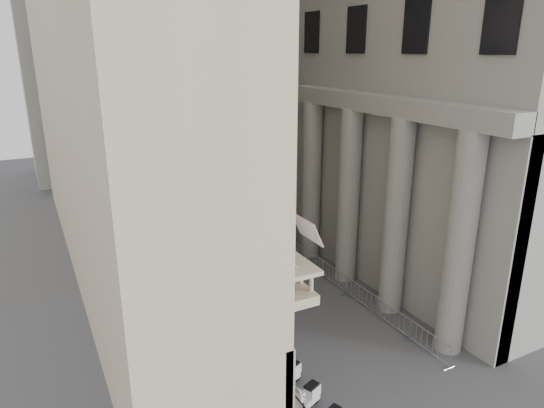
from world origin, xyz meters
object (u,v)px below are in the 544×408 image
(pedestrian_b, at_px, (190,185))
(security_tent, at_px, (168,185))
(info_kiosk, at_px, (162,235))
(pedestrian_a, at_px, (257,234))
(street_lamp, at_px, (189,192))

(pedestrian_b, bearing_deg, security_tent, 81.82)
(info_kiosk, bearing_deg, security_tent, 87.86)
(info_kiosk, bearing_deg, pedestrian_a, -8.38)
(security_tent, bearing_deg, info_kiosk, -109.98)
(street_lamp, height_order, info_kiosk, street_lamp)
(pedestrian_b, bearing_deg, street_lamp, 98.06)
(pedestrian_a, distance_m, pedestrian_b, 14.47)
(street_lamp, bearing_deg, pedestrian_b, 79.33)
(security_tent, xyz_separation_m, street_lamp, (-1.98, -12.08, 2.87))
(street_lamp, bearing_deg, info_kiosk, 100.58)
(security_tent, distance_m, pedestrian_a, 10.10)
(pedestrian_a, relative_size, pedestrian_b, 1.08)
(pedestrian_a, xyz_separation_m, pedestrian_b, (-0.05, 14.47, -0.07))
(street_lamp, height_order, pedestrian_a, street_lamp)
(info_kiosk, bearing_deg, street_lamp, -68.32)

